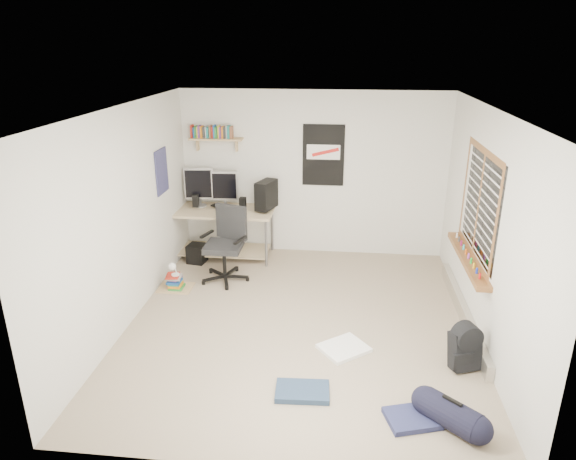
# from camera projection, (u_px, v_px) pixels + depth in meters

# --- Properties ---
(floor) EXTENTS (4.00, 4.50, 0.01)m
(floor) POSITION_uv_depth(u_px,v_px,m) (299.00, 323.00, 6.11)
(floor) COLOR gray
(floor) RESTS_ON ground
(ceiling) EXTENTS (4.00, 4.50, 0.01)m
(ceiling) POSITION_uv_depth(u_px,v_px,m) (301.00, 108.00, 5.24)
(ceiling) COLOR white
(ceiling) RESTS_ON ground
(back_wall) EXTENTS (4.00, 0.01, 2.50)m
(back_wall) POSITION_uv_depth(u_px,v_px,m) (313.00, 174.00, 7.78)
(back_wall) COLOR silver
(back_wall) RESTS_ON ground
(left_wall) EXTENTS (0.01, 4.50, 2.50)m
(left_wall) POSITION_uv_depth(u_px,v_px,m) (126.00, 217.00, 5.88)
(left_wall) COLOR silver
(left_wall) RESTS_ON ground
(right_wall) EXTENTS (0.01, 4.50, 2.50)m
(right_wall) POSITION_uv_depth(u_px,v_px,m) (487.00, 231.00, 5.47)
(right_wall) COLOR silver
(right_wall) RESTS_ON ground
(desk) EXTENTS (1.89, 1.37, 0.79)m
(desk) POSITION_uv_depth(u_px,v_px,m) (217.00, 234.00, 7.89)
(desk) COLOR beige
(desk) RESTS_ON floor
(monitor_left) EXTENTS (0.45, 0.16, 0.48)m
(monitor_left) POSITION_uv_depth(u_px,v_px,m) (199.00, 189.00, 7.79)
(monitor_left) COLOR #9E9EA3
(monitor_left) RESTS_ON desk
(monitor_right) EXTENTS (0.41, 0.13, 0.44)m
(monitor_right) POSITION_uv_depth(u_px,v_px,m) (225.00, 191.00, 7.76)
(monitor_right) COLOR #ABAAAF
(monitor_right) RESTS_ON desk
(pc_tower) EXTENTS (0.32, 0.44, 0.42)m
(pc_tower) POSITION_uv_depth(u_px,v_px,m) (266.00, 195.00, 7.62)
(pc_tower) COLOR black
(pc_tower) RESTS_ON desk
(keyboard) EXTENTS (0.44, 0.30, 0.02)m
(keyboard) POSITION_uv_depth(u_px,v_px,m) (224.00, 206.00, 7.75)
(keyboard) COLOR black
(keyboard) RESTS_ON desk
(speaker_left) EXTENTS (0.11, 0.11, 0.19)m
(speaker_left) POSITION_uv_depth(u_px,v_px,m) (196.00, 201.00, 7.75)
(speaker_left) COLOR black
(speaker_left) RESTS_ON desk
(speaker_right) EXTENTS (0.10, 0.10, 0.18)m
(speaker_right) POSITION_uv_depth(u_px,v_px,m) (243.00, 203.00, 7.61)
(speaker_right) COLOR black
(speaker_right) RESTS_ON desk
(office_chair) EXTENTS (0.87, 0.87, 1.05)m
(office_chair) POSITION_uv_depth(u_px,v_px,m) (224.00, 247.00, 7.04)
(office_chair) COLOR black
(office_chair) RESTS_ON floor
(wall_shelf) EXTENTS (0.80, 0.22, 0.24)m
(wall_shelf) POSITION_uv_depth(u_px,v_px,m) (216.00, 139.00, 7.64)
(wall_shelf) COLOR tan
(wall_shelf) RESTS_ON back_wall
(poster_back_wall) EXTENTS (0.62, 0.03, 0.92)m
(poster_back_wall) POSITION_uv_depth(u_px,v_px,m) (323.00, 155.00, 7.64)
(poster_back_wall) COLOR black
(poster_back_wall) RESTS_ON back_wall
(poster_left_wall) EXTENTS (0.02, 0.42, 0.60)m
(poster_left_wall) POSITION_uv_depth(u_px,v_px,m) (162.00, 171.00, 6.91)
(poster_left_wall) COLOR navy
(poster_left_wall) RESTS_ON left_wall
(window) EXTENTS (0.10, 1.50, 1.26)m
(window) POSITION_uv_depth(u_px,v_px,m) (478.00, 204.00, 5.69)
(window) COLOR brown
(window) RESTS_ON right_wall
(baseboard_heater) EXTENTS (0.08, 2.50, 0.18)m
(baseboard_heater) POSITION_uv_depth(u_px,v_px,m) (463.00, 312.00, 6.16)
(baseboard_heater) COLOR #B7B2A8
(baseboard_heater) RESTS_ON floor
(backpack) EXTENTS (0.36, 0.32, 0.39)m
(backpack) POSITION_uv_depth(u_px,v_px,m) (465.00, 350.00, 5.21)
(backpack) COLOR black
(backpack) RESTS_ON floor
(duffel_bag) EXTENTS (0.37, 0.37, 0.51)m
(duffel_bag) POSITION_uv_depth(u_px,v_px,m) (451.00, 413.00, 4.42)
(duffel_bag) COLOR black
(duffel_bag) RESTS_ON floor
(tshirt) EXTENTS (0.63, 0.61, 0.04)m
(tshirt) POSITION_uv_depth(u_px,v_px,m) (344.00, 348.00, 5.57)
(tshirt) COLOR white
(tshirt) RESTS_ON floor
(jeans_a) EXTENTS (0.52, 0.35, 0.06)m
(jeans_a) POSITION_uv_depth(u_px,v_px,m) (302.00, 391.00, 4.87)
(jeans_a) COLOR #22344E
(jeans_a) RESTS_ON floor
(jeans_b) EXTENTS (0.53, 0.45, 0.06)m
(jeans_b) POSITION_uv_depth(u_px,v_px,m) (412.00, 418.00, 4.52)
(jeans_b) COLOR #22264D
(jeans_b) RESTS_ON floor
(book_stack) EXTENTS (0.51, 0.46, 0.28)m
(book_stack) POSITION_uv_depth(u_px,v_px,m) (175.00, 278.00, 6.91)
(book_stack) COLOR brown
(book_stack) RESTS_ON floor
(desk_lamp) EXTENTS (0.16, 0.21, 0.18)m
(desk_lamp) POSITION_uv_depth(u_px,v_px,m) (175.00, 263.00, 6.81)
(desk_lamp) COLOR silver
(desk_lamp) RESTS_ON book_stack
(subwoofer) EXTENTS (0.29, 0.29, 0.28)m
(subwoofer) POSITION_uv_depth(u_px,v_px,m) (197.00, 253.00, 7.74)
(subwoofer) COLOR black
(subwoofer) RESTS_ON floor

